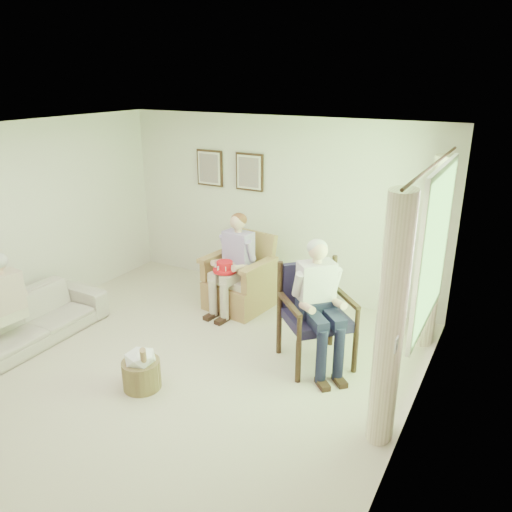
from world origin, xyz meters
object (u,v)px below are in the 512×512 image
person_wicker (235,257)px  person_dark (315,296)px  wood_armchair (320,310)px  wicker_armchair (240,285)px  sofa (29,320)px  red_hat (225,267)px  hatbox (141,368)px

person_wicker → person_dark: 1.71m
wood_armchair → person_wicker: person_wicker is taller
wicker_armchair → sofa: bearing=-122.4°
sofa → red_hat: (1.74, 1.77, 0.42)m
wicker_armchair → sofa: wicker_armchair is taller
wicker_armchair → person_dark: bearing=-24.4°
wicker_armchair → sofa: 2.76m
wicker_armchair → wood_armchair: bearing=-19.1°
wicker_armchair → red_hat: bearing=-88.1°
wicker_armchair → hatbox: size_ratio=1.77×
wood_armchair → wicker_armchair: bearing=107.7°
person_wicker → sofa: bearing=-124.3°
wood_armchair → hatbox: wood_armchair is taller
red_hat → wood_armchair: bearing=-15.2°
wood_armchair → person_dark: 0.31m
wicker_armchair → person_dark: 1.86m
person_wicker → red_hat: size_ratio=4.31×
person_dark → red_hat: 1.66m
person_dark → hatbox: size_ratio=2.45×
wood_armchair → person_wicker: (-1.50, 0.62, 0.18)m
wood_armchair → red_hat: (-1.54, 0.42, 0.09)m
sofa → person_dark: size_ratio=1.33×
wicker_armchair → hatbox: bearing=-79.9°
wicker_armchair → sofa: size_ratio=0.54×
red_hat → hatbox: size_ratio=0.53×
person_dark → sofa: bearing=154.1°
sofa → person_wicker: bearing=-42.0°
person_wicker → person_dark: person_dark is taller
sofa → person_wicker: 2.70m
wicker_armchair → person_wicker: bearing=-82.3°
person_dark → hatbox: 2.00m
sofa → person_wicker: (1.78, 1.97, 0.51)m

